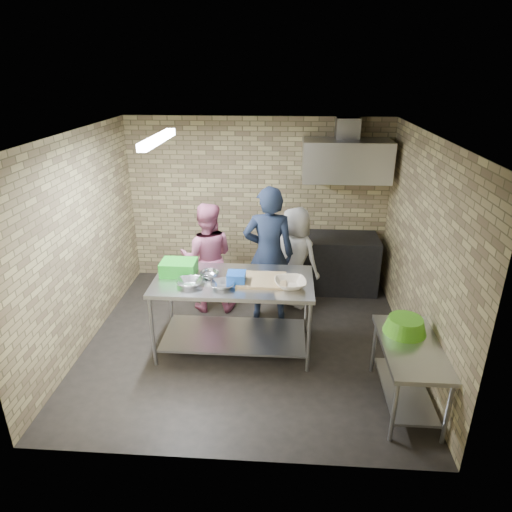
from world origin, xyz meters
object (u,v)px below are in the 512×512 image
(woman_white, at_px, (295,258))
(stove, at_px, (339,263))
(side_counter, at_px, (407,375))
(green_basin, at_px, (405,325))
(man_navy, at_px, (269,255))
(bottle_green, at_px, (374,164))
(prep_table, at_px, (234,314))
(blue_tub, at_px, (236,278))
(woman_pink, at_px, (207,258))
(green_crate, at_px, (179,268))

(woman_white, bearing_deg, stove, -108.57)
(side_counter, height_order, green_basin, green_basin)
(man_navy, bearing_deg, woman_white, -134.89)
(green_basin, relative_size, bottle_green, 3.07)
(prep_table, xyz_separation_m, blue_tub, (0.05, -0.10, 0.56))
(woman_pink, bearing_deg, blue_tub, 112.23)
(green_crate, bearing_deg, stove, 37.51)
(green_crate, xyz_separation_m, bottle_green, (2.66, 1.93, 0.95))
(side_counter, distance_m, green_basin, 0.52)
(bottle_green, bearing_deg, green_crate, -143.95)
(side_counter, height_order, green_crate, green_crate)
(stove, relative_size, man_navy, 0.61)
(prep_table, xyz_separation_m, green_crate, (-0.70, 0.12, 0.58))
(stove, height_order, green_basin, green_basin)
(blue_tub, bearing_deg, bottle_green, 48.49)
(side_counter, xyz_separation_m, green_crate, (-2.66, 1.06, 0.69))
(stove, xyz_separation_m, bottle_green, (0.45, 0.24, 1.57))
(stove, bearing_deg, green_basin, -80.24)
(stove, distance_m, woman_pink, 2.19)
(blue_tub, relative_size, woman_white, 0.14)
(prep_table, relative_size, stove, 1.63)
(blue_tub, relative_size, woman_pink, 0.13)
(green_crate, bearing_deg, prep_table, -9.73)
(woman_pink, xyz_separation_m, woman_white, (1.28, 0.20, -0.05))
(stove, distance_m, man_navy, 1.57)
(green_basin, xyz_separation_m, woman_pink, (-2.44, 1.72, -0.01))
(side_counter, relative_size, bottle_green, 8.00)
(blue_tub, height_order, woman_pink, woman_pink)
(blue_tub, bearing_deg, side_counter, -23.72)
(stove, xyz_separation_m, woman_pink, (-2.01, -0.78, 0.37))
(woman_pink, bearing_deg, prep_table, 112.18)
(man_navy, height_order, woman_white, man_navy)
(blue_tub, height_order, green_basin, blue_tub)
(prep_table, relative_size, woman_pink, 1.19)
(prep_table, xyz_separation_m, woman_white, (0.78, 1.23, 0.28))
(blue_tub, bearing_deg, prep_table, 116.57)
(blue_tub, xyz_separation_m, woman_pink, (-0.55, 1.13, -0.23))
(stove, height_order, man_navy, man_navy)
(stove, relative_size, green_crate, 2.75)
(green_basin, distance_m, woman_pink, 2.98)
(prep_table, bearing_deg, woman_white, 57.78)
(side_counter, relative_size, blue_tub, 5.51)
(man_navy, bearing_deg, stove, -140.26)
(stove, distance_m, bottle_green, 1.65)
(side_counter, relative_size, woman_pink, 0.73)
(green_crate, xyz_separation_m, woman_white, (1.48, 1.11, -0.30))
(green_basin, bearing_deg, bottle_green, 89.58)
(prep_table, distance_m, woman_white, 1.48)
(stove, bearing_deg, green_crate, -142.49)
(green_crate, xyz_separation_m, green_basin, (2.64, -0.81, -0.23))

